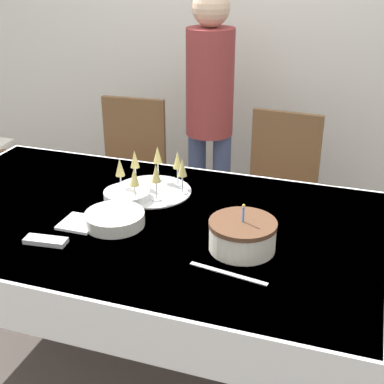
{
  "coord_description": "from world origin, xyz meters",
  "views": [
    {
      "loc": [
        0.88,
        -1.87,
        1.82
      ],
      "look_at": [
        0.23,
        0.07,
        0.87
      ],
      "focal_mm": 50.0,
      "sensor_mm": 36.0,
      "label": 1
    }
  ],
  "objects": [
    {
      "name": "dining_table",
      "position": [
        0.0,
        0.0,
        0.65
      ],
      "size": [
        2.08,
        1.21,
        0.75
      ],
      "color": "white",
      "rests_on": "ground_plane"
    },
    {
      "name": "fork_pile",
      "position": [
        -0.24,
        -0.32,
        0.76
      ],
      "size": [
        0.18,
        0.08,
        0.02
      ],
      "color": "silver",
      "rests_on": "dining_table"
    },
    {
      "name": "champagne_tray",
      "position": [
        -0.03,
        0.26,
        0.83
      ],
      "size": [
        0.38,
        0.38,
        0.18
      ],
      "color": "silver",
      "rests_on": "dining_table"
    },
    {
      "name": "wall_back",
      "position": [
        0.0,
        1.64,
        1.35
      ],
      "size": [
        8.0,
        0.05,
        2.7
      ],
      "color": "silver",
      "rests_on": "ground_plane"
    },
    {
      "name": "dining_chair_far_left",
      "position": [
        -0.47,
        0.92,
        0.54
      ],
      "size": [
        0.45,
        0.45,
        0.97
      ],
      "color": "brown",
      "rests_on": "ground_plane"
    },
    {
      "name": "dining_chair_far_right",
      "position": [
        0.47,
        0.92,
        0.54
      ],
      "size": [
        0.45,
        0.45,
        0.97
      ],
      "color": "brown",
      "rests_on": "ground_plane"
    },
    {
      "name": "person_standing",
      "position": [
        0.0,
        1.08,
        0.97
      ],
      "size": [
        0.28,
        0.28,
        1.61
      ],
      "color": "#3F4C72",
      "rests_on": "ground_plane"
    },
    {
      "name": "napkin_pile",
      "position": [
        -0.2,
        -0.14,
        0.76
      ],
      "size": [
        0.15,
        0.15,
        0.01
      ],
      "color": "white",
      "rests_on": "dining_table"
    },
    {
      "name": "ground_plane",
      "position": [
        0.0,
        0.0,
        0.0
      ],
      "size": [
        12.0,
        12.0,
        0.0
      ],
      "primitive_type": "plane",
      "color": "#564C47"
    },
    {
      "name": "plate_stack_main",
      "position": [
        -0.05,
        -0.1,
        0.78
      ],
      "size": [
        0.25,
        0.25,
        0.06
      ],
      "color": "silver",
      "rests_on": "dining_table"
    },
    {
      "name": "cake_knife",
      "position": [
        0.49,
        -0.3,
        0.75
      ],
      "size": [
        0.3,
        0.07,
        0.0
      ],
      "color": "silver",
      "rests_on": "dining_table"
    },
    {
      "name": "plate_stack_dessert",
      "position": [
        -0.11,
        0.14,
        0.77
      ],
      "size": [
        0.21,
        0.21,
        0.04
      ],
      "color": "white",
      "rests_on": "dining_table"
    },
    {
      "name": "birthday_cake",
      "position": [
        0.5,
        -0.12,
        0.81
      ],
      "size": [
        0.26,
        0.26,
        0.19
      ],
      "color": "silver",
      "rests_on": "dining_table"
    }
  ]
}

